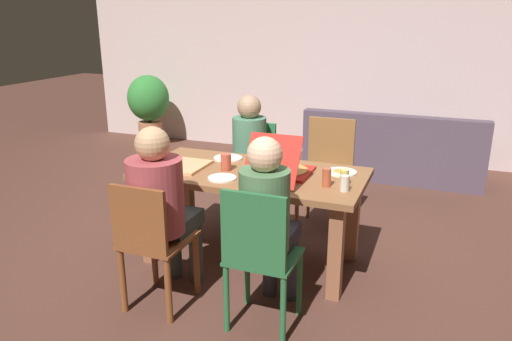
% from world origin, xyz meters
% --- Properties ---
extents(ground_plane, '(20.00, 20.00, 0.00)m').
position_xyz_m(ground_plane, '(0.00, 0.00, 0.00)').
color(ground_plane, '#533127').
extents(back_wall, '(7.76, 0.12, 2.75)m').
position_xyz_m(back_wall, '(0.00, 3.34, 1.38)').
color(back_wall, beige).
rests_on(back_wall, ground).
extents(dining_table, '(1.71, 0.85, 0.74)m').
position_xyz_m(dining_table, '(0.00, 0.00, 0.62)').
color(dining_table, brown).
rests_on(dining_table, ground).
extents(chair_0, '(0.41, 0.40, 0.90)m').
position_xyz_m(chair_0, '(-0.34, 0.88, 0.47)').
color(chair_0, '#26703D').
rests_on(chair_0, ground).
extents(person_0, '(0.31, 0.52, 1.18)m').
position_xyz_m(person_0, '(-0.34, 0.75, 0.70)').
color(person_0, '#3D3D3D').
rests_on(person_0, ground).
extents(chair_1, '(0.41, 0.39, 0.94)m').
position_xyz_m(chair_1, '(0.38, -0.84, 0.53)').
color(chair_1, '#296A3A').
rests_on(chair_1, ground).
extents(person_1, '(0.30, 0.53, 1.22)m').
position_xyz_m(person_1, '(0.38, -0.68, 0.71)').
color(person_1, '#33303F').
rests_on(person_1, ground).
extents(chair_2, '(0.40, 0.43, 0.90)m').
position_xyz_m(chair_2, '(-0.34, -0.86, 0.49)').
color(chair_2, brown).
rests_on(chair_2, ground).
extents(person_2, '(0.36, 0.56, 1.22)m').
position_xyz_m(person_2, '(-0.34, -0.73, 0.72)').
color(person_2, '#37403E').
rests_on(person_2, ground).
extents(chair_3, '(0.44, 0.43, 0.99)m').
position_xyz_m(chair_3, '(0.38, 0.90, 0.55)').
color(chair_3, olive).
rests_on(chair_3, ground).
extents(pizza_box_0, '(0.37, 0.37, 0.02)m').
position_xyz_m(pizza_box_0, '(-0.55, -0.09, 0.75)').
color(pizza_box_0, tan).
rests_on(pizza_box_0, dining_table).
extents(pizza_box_1, '(0.38, 0.59, 0.34)m').
position_xyz_m(pizza_box_1, '(0.25, -0.01, 0.79)').
color(pizza_box_1, red).
rests_on(pizza_box_1, dining_table).
extents(plate_0, '(0.21, 0.21, 0.01)m').
position_xyz_m(plate_0, '(-0.13, -0.24, 0.75)').
color(plate_0, white).
rests_on(plate_0, dining_table).
extents(plate_1, '(0.23, 0.23, 0.03)m').
position_xyz_m(plate_1, '(0.64, 0.21, 0.75)').
color(plate_1, white).
rests_on(plate_1, dining_table).
extents(plate_2, '(0.24, 0.24, 0.01)m').
position_xyz_m(plate_2, '(-0.30, 0.25, 0.75)').
color(plate_2, white).
rests_on(plate_2, dining_table).
extents(drinking_glass_0, '(0.06, 0.06, 0.11)m').
position_xyz_m(drinking_glass_0, '(0.74, -0.17, 0.80)').
color(drinking_glass_0, silver).
rests_on(drinking_glass_0, dining_table).
extents(drinking_glass_1, '(0.08, 0.08, 0.13)m').
position_xyz_m(drinking_glass_1, '(-0.19, -0.04, 0.81)').
color(drinking_glass_1, '#B74A34').
rests_on(drinking_glass_1, dining_table).
extents(drinking_glass_2, '(0.06, 0.06, 0.11)m').
position_xyz_m(drinking_glass_2, '(0.72, -0.05, 0.80)').
color(drinking_glass_2, '#DECC65').
rests_on(drinking_glass_2, dining_table).
extents(drinking_glass_3, '(0.06, 0.06, 0.13)m').
position_xyz_m(drinking_glass_3, '(0.61, -0.13, 0.81)').
color(drinking_glass_3, '#B35131').
rests_on(drinking_glass_3, dining_table).
extents(couch, '(2.05, 0.76, 0.80)m').
position_xyz_m(couch, '(0.79, 2.58, 0.28)').
color(couch, '#514353').
rests_on(couch, ground).
extents(potted_plant, '(0.60, 0.60, 1.04)m').
position_xyz_m(potted_plant, '(-2.73, 2.79, 0.63)').
color(potted_plant, '#AE6C49').
rests_on(potted_plant, ground).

